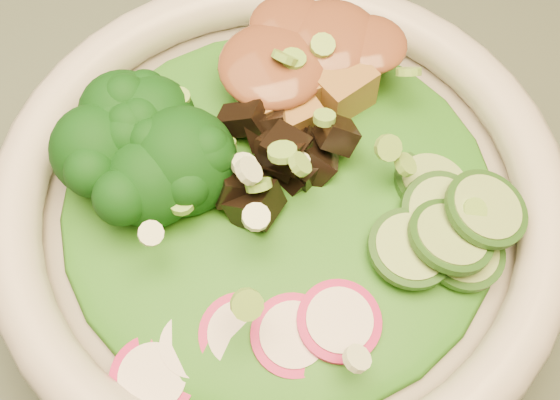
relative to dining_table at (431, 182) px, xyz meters
name	(u,v)px	position (x,y,z in m)	size (l,w,h in m)	color
floor	(360,390)	(0.00, 0.00, -0.64)	(4.00, 4.00, 0.00)	brown
dining_table	(431,182)	(0.00, 0.00, 0.00)	(1.20, 0.80, 0.75)	black
salad_bowl	(280,219)	(-0.15, -0.07, 0.16)	(0.31, 0.31, 0.08)	beige
lettuce_bed	(280,199)	(-0.15, -0.07, 0.18)	(0.23, 0.23, 0.03)	#1E6816
broccoli_florets	(141,170)	(-0.22, -0.04, 0.20)	(0.09, 0.08, 0.05)	black
radish_slices	(267,333)	(-0.19, -0.14, 0.19)	(0.13, 0.05, 0.02)	#AC0D4E
cucumber_slices	(425,204)	(-0.09, -0.10, 0.20)	(0.08, 0.08, 0.04)	#A1CC71
mushroom_heap	(283,160)	(-0.15, -0.05, 0.20)	(0.08, 0.08, 0.05)	black
tofu_cubes	(300,74)	(-0.12, 0.00, 0.20)	(0.10, 0.07, 0.04)	#996733
peanut_sauce	(301,57)	(-0.12, 0.00, 0.21)	(0.08, 0.06, 0.02)	brown
scallion_garnish	(280,172)	(-0.15, -0.07, 0.21)	(0.22, 0.22, 0.03)	#7BB841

